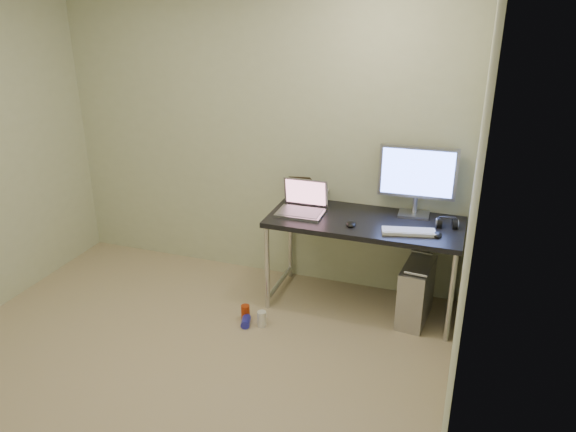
% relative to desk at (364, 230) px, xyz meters
% --- Properties ---
extents(floor, '(3.50, 3.50, 0.00)m').
position_rel_desk_xyz_m(floor, '(-1.00, -1.43, -0.67)').
color(floor, tan).
rests_on(floor, ground).
extents(wall_back, '(3.50, 0.02, 2.50)m').
position_rel_desk_xyz_m(wall_back, '(-1.00, 0.32, 0.58)').
color(wall_back, beige).
rests_on(wall_back, ground).
extents(wall_right, '(0.02, 3.50, 2.50)m').
position_rel_desk_xyz_m(wall_right, '(0.75, -1.43, 0.58)').
color(wall_right, beige).
rests_on(wall_right, ground).
extents(desk, '(1.47, 0.64, 0.75)m').
position_rel_desk_xyz_m(desk, '(0.00, 0.00, 0.00)').
color(desk, black).
rests_on(desk, ground).
extents(tower_computer, '(0.24, 0.47, 0.50)m').
position_rel_desk_xyz_m(tower_computer, '(0.44, -0.07, -0.43)').
color(tower_computer, silver).
rests_on(tower_computer, ground).
extents(cable_a, '(0.01, 0.16, 0.69)m').
position_rel_desk_xyz_m(cable_a, '(0.39, 0.27, -0.27)').
color(cable_a, black).
rests_on(cable_a, ground).
extents(cable_b, '(0.02, 0.11, 0.71)m').
position_rel_desk_xyz_m(cable_b, '(0.48, 0.25, -0.29)').
color(cable_b, black).
rests_on(cable_b, ground).
extents(can_red, '(0.08, 0.08, 0.12)m').
position_rel_desk_xyz_m(can_red, '(-0.80, -0.50, -0.60)').
color(can_red, '#AF310D').
rests_on(can_red, ground).
extents(can_white, '(0.09, 0.09, 0.12)m').
position_rel_desk_xyz_m(can_white, '(-0.64, -0.55, -0.60)').
color(can_white, silver).
rests_on(can_white, ground).
extents(can_blue, '(0.10, 0.13, 0.07)m').
position_rel_desk_xyz_m(can_blue, '(-0.76, -0.58, -0.63)').
color(can_blue, '#2727B9').
rests_on(can_blue, ground).
extents(laptop, '(0.36, 0.30, 0.25)m').
position_rel_desk_xyz_m(laptop, '(-0.50, 0.00, 0.14)').
color(laptop, '#9D9EA4').
rests_on(laptop, desk).
extents(monitor, '(0.59, 0.18, 0.55)m').
position_rel_desk_xyz_m(monitor, '(0.34, 0.22, 0.41)').
color(monitor, '#9D9EA4').
rests_on(monitor, desk).
extents(keyboard, '(0.40, 0.20, 0.02)m').
position_rel_desk_xyz_m(keyboard, '(0.35, -0.14, 0.10)').
color(keyboard, white).
rests_on(keyboard, desk).
extents(mouse_right, '(0.08, 0.11, 0.03)m').
position_rel_desk_xyz_m(mouse_right, '(0.55, -0.13, 0.10)').
color(mouse_right, black).
rests_on(mouse_right, desk).
extents(mouse_left, '(0.09, 0.12, 0.04)m').
position_rel_desk_xyz_m(mouse_left, '(-0.07, -0.14, 0.10)').
color(mouse_left, black).
rests_on(mouse_left, desk).
extents(headphones, '(0.16, 0.10, 0.10)m').
position_rel_desk_xyz_m(headphones, '(0.60, 0.06, 0.11)').
color(headphones, black).
rests_on(headphones, desk).
extents(picture_frame, '(0.23, 0.11, 0.18)m').
position_rel_desk_xyz_m(picture_frame, '(-0.60, 0.30, 0.18)').
color(picture_frame, black).
rests_on(picture_frame, desk).
extents(webcam, '(0.04, 0.03, 0.11)m').
position_rel_desk_xyz_m(webcam, '(-0.39, 0.29, 0.17)').
color(webcam, silver).
rests_on(webcam, desk).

